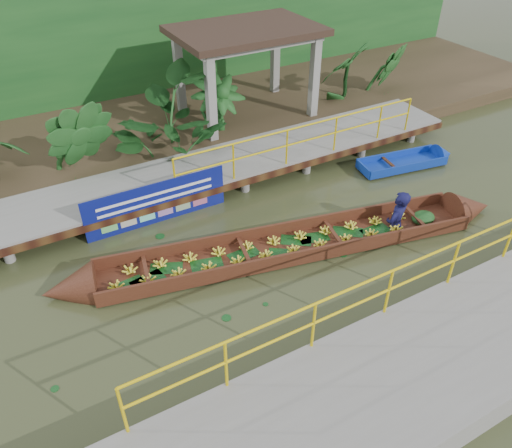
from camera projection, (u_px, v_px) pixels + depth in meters
ground at (263, 258)px, 11.29m from camera, size 80.00×80.00×0.00m
land_strip at (149, 124)px, 16.43m from camera, size 30.00×8.00×0.45m
far_dock at (200, 172)px, 13.42m from camera, size 16.00×2.06×1.66m
near_dock at (435, 364)px, 8.56m from camera, size 18.00×2.40×1.73m
pavilion at (246, 40)px, 15.22m from camera, size 4.40×3.00×3.00m
foliage_backdrop at (118, 49)px, 17.13m from camera, size 30.00×0.80×4.00m
vendor_boat at (306, 238)px, 11.45m from camera, size 10.78×3.21×2.38m
moored_blue_boat at (423, 159)px, 14.72m from camera, size 3.10×1.24×0.72m
blue_banner at (157, 203)px, 12.10m from camera, size 3.57×0.04×1.11m
tropical_plants at (216, 105)px, 14.75m from camera, size 14.52×1.52×1.90m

